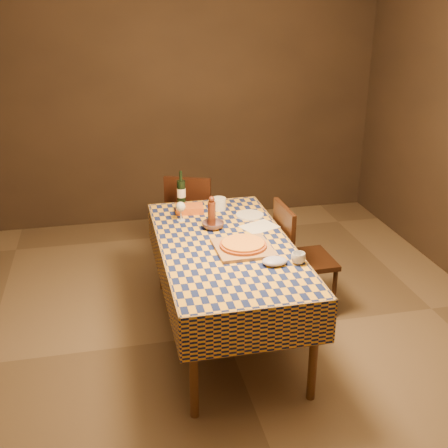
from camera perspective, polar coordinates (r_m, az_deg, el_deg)
The scene contains 16 objects.
room at distance 3.82m, azimuth 0.16°, elevation 5.97°, with size 5.00×5.10×2.70m.
dining_table at distance 4.05m, azimuth 0.15°, elevation -2.96°, with size 0.94×1.84×0.77m.
cutting_board at distance 3.92m, azimuth 1.95°, elevation -2.45°, with size 0.39×0.39×0.02m, color #A2774C.
pizza at distance 3.91m, azimuth 1.95°, elevation -2.08°, with size 0.34×0.34×0.03m.
pepper_mill at distance 4.25m, azimuth -1.25°, elevation 1.12°, with size 0.07×0.07×0.25m.
bowl at distance 4.26m, azimuth -1.12°, elevation -0.12°, with size 0.17×0.17×0.05m, color #614751.
wine_glass at distance 4.39m, azimuth -4.43°, elevation 1.69°, with size 0.08×0.08×0.15m.
wine_bottle at distance 4.74m, azimuth -4.37°, elevation 3.27°, with size 0.08×0.08×0.29m.
deli_tub at distance 4.63m, azimuth -0.52°, elevation 2.08°, with size 0.12×0.12×0.10m, color silver.
takeout_container at distance 4.59m, azimuth -3.52°, elevation 1.55°, with size 0.22×0.16×0.06m, color #C6581A.
white_plate at distance 4.51m, azimuth 2.63°, elevation 0.92°, with size 0.22×0.22×0.01m, color white.
tumbler at distance 3.75m, azimuth 7.56°, elevation -3.45°, with size 0.10×0.10×0.08m, color silver.
flour_patch at distance 4.31m, azimuth 3.60°, elevation -0.28°, with size 0.26×0.20×0.00m, color silver.
flour_bag at distance 3.72m, azimuth 5.16°, elevation -3.77°, with size 0.17×0.13×0.05m, color #A7ACD6.
chair_far at distance 5.19m, azimuth -3.39°, elevation 0.83°, with size 0.55×0.55×0.93m.
chair_right at distance 4.48m, azimuth 7.38°, elevation -2.96°, with size 0.44×0.43×0.93m.
Camera 1 is at (-0.80, -3.57, 2.44)m, focal length 45.00 mm.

